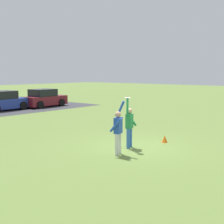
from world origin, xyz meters
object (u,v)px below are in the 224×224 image
Objects in this scene: person_catcher at (129,124)px; field_cone_orange at (165,139)px; parked_car_maroon at (44,99)px; person_defender at (118,129)px; frisbee_disc at (128,98)px; parked_car_blue at (3,101)px.

field_cone_orange is at bearing 145.67° from person_catcher.
person_catcher reaches higher than parked_car_maroon.
person_catcher is at bearing -119.67° from parked_car_maroon.
person_catcher reaches higher than field_cone_orange.
person_catcher is at bearing 0.00° from person_defender.
frisbee_disc is 2.85m from field_cone_orange.
parked_car_blue is (3.92, 15.62, -1.37)m from frisbee_disc.
person_catcher is at bearing 161.02° from field_cone_orange.
frisbee_disc reaches higher than parked_car_maroon.
frisbee_disc is at bearing -120.23° from parked_car_maroon.
person_catcher is 16.00m from parked_car_blue.
person_defender is 1.46m from frisbee_disc.
person_defender is at bearing 0.00° from person_catcher.
field_cone_orange is at bearing -99.86° from parked_car_blue.
parked_car_blue is 3.89m from parked_car_maroon.
frisbee_disc is at bearing 0.00° from person_catcher.
field_cone_orange is (1.80, -0.62, -0.82)m from person_catcher.
frisbee_disc is (0.91, 0.25, 1.11)m from person_defender.
parked_car_blue is at bearing 57.70° from person_defender.
frisbee_disc is at bearing -107.25° from parked_car_blue.
person_defender is at bearing -164.65° from frisbee_disc.
person_catcher reaches higher than person_defender.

